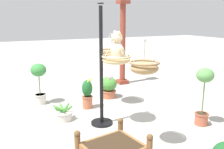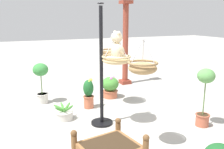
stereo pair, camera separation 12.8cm
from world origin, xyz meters
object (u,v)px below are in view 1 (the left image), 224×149
object	(u,v)px
hanging_basket_left_high	(111,54)
potted_plant_conical_shrub	(87,94)
potted_plant_fern_front	(108,87)
display_pole_central	(101,89)
potted_plant_small_succulent	(39,80)
potted_plant_flowering_red	(204,92)
teddy_bear	(117,47)
greenhouse_pillar_left	(123,45)
hanging_basket_right_low	(144,67)
hanging_basket_with_teddy	(116,59)
potted_plant_tall_leafy	(63,114)

from	to	relation	value
hanging_basket_left_high	potted_plant_conical_shrub	distance (m)	1.10
hanging_basket_left_high	potted_plant_fern_front	world-z (taller)	hanging_basket_left_high
display_pole_central	potted_plant_small_succulent	xyz separation A→B (m)	(-1.76, -0.94, -0.11)
potted_plant_flowering_red	teddy_bear	bearing A→B (deg)	-115.93
display_pole_central	greenhouse_pillar_left	distance (m)	3.22
teddy_bear	hanging_basket_right_low	bearing A→B (deg)	-2.13
hanging_basket_with_teddy	hanging_basket_left_high	bearing A→B (deg)	160.08
hanging_basket_with_teddy	hanging_basket_left_high	world-z (taller)	hanging_basket_with_teddy
greenhouse_pillar_left	potted_plant_flowering_red	distance (m)	3.55
hanging_basket_left_high	potted_plant_conical_shrub	size ratio (longest dim) A/B	0.84
display_pole_central	hanging_basket_with_teddy	distance (m)	0.67
hanging_basket_left_high	hanging_basket_right_low	bearing A→B (deg)	-11.01
hanging_basket_with_teddy	potted_plant_tall_leafy	distance (m)	1.66
teddy_bear	potted_plant_conical_shrub	distance (m)	1.66
hanging_basket_left_high	potted_plant_tall_leafy	size ratio (longest dim) A/B	1.34
hanging_basket_left_high	potted_plant_flowering_red	distance (m)	2.25
potted_plant_flowering_red	potted_plant_conical_shrub	xyz separation A→B (m)	(-1.85, -1.77, -0.33)
potted_plant_flowering_red	hanging_basket_right_low	bearing A→B (deg)	-80.35
hanging_basket_left_high	potted_plant_conical_shrub	bearing A→B (deg)	-91.53
hanging_basket_with_teddy	hanging_basket_right_low	distance (m)	1.01
potted_plant_flowering_red	potted_plant_tall_leafy	size ratio (longest dim) A/B	2.57
potted_plant_tall_leafy	teddy_bear	bearing A→B (deg)	54.30
display_pole_central	hanging_basket_left_high	bearing A→B (deg)	145.60
hanging_basket_right_low	greenhouse_pillar_left	bearing A→B (deg)	157.23
teddy_bear	potted_plant_fern_front	xyz separation A→B (m)	(-1.63, 0.54, -1.27)
hanging_basket_right_low	potted_plant_small_succulent	size ratio (longest dim) A/B	0.53
greenhouse_pillar_left	potted_plant_tall_leafy	bearing A→B (deg)	-49.94
greenhouse_pillar_left	potted_plant_conical_shrub	world-z (taller)	greenhouse_pillar_left
potted_plant_flowering_red	potted_plant_tall_leafy	bearing A→B (deg)	-119.87
teddy_bear	hanging_basket_left_high	distance (m)	1.19
potted_plant_small_succulent	potted_plant_conical_shrub	xyz separation A→B (m)	(0.80, 0.97, -0.26)
hanging_basket_with_teddy	potted_plant_conical_shrub	size ratio (longest dim) A/B	0.78
teddy_bear	potted_plant_small_succulent	size ratio (longest dim) A/B	0.53
hanging_basket_with_teddy	potted_plant_small_succulent	size ratio (longest dim) A/B	0.55
hanging_basket_right_low	potted_plant_small_succulent	world-z (taller)	hanging_basket_right_low
potted_plant_fern_front	potted_plant_flowering_red	bearing A→B (deg)	22.60
hanging_basket_right_low	greenhouse_pillar_left	world-z (taller)	greenhouse_pillar_left
hanging_basket_with_teddy	greenhouse_pillar_left	size ratio (longest dim) A/B	0.22
hanging_basket_with_teddy	greenhouse_pillar_left	bearing A→B (deg)	150.37
potted_plant_tall_leafy	hanging_basket_with_teddy	bearing A→B (deg)	53.57
hanging_basket_with_teddy	potted_plant_flowering_red	world-z (taller)	hanging_basket_with_teddy
hanging_basket_with_teddy	potted_plant_flowering_red	size ratio (longest dim) A/B	0.48
potted_plant_fern_front	potted_plant_tall_leafy	distance (m)	1.77
potted_plant_conical_shrub	potted_plant_fern_front	bearing A→B (deg)	123.54
potted_plant_flowering_red	potted_plant_small_succulent	world-z (taller)	potted_plant_flowering_red
display_pole_central	potted_plant_conical_shrub	size ratio (longest dim) A/B	3.27
hanging_basket_left_high	potted_plant_small_succulent	world-z (taller)	hanging_basket_left_high
hanging_basket_with_teddy	potted_plant_tall_leafy	xyz separation A→B (m)	(-0.67, -0.91, -1.21)
hanging_basket_with_teddy	greenhouse_pillar_left	xyz separation A→B (m)	(-2.76, 1.57, -0.07)
teddy_bear	greenhouse_pillar_left	world-z (taller)	greenhouse_pillar_left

